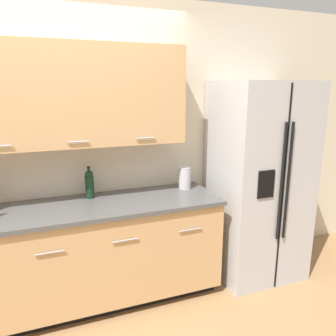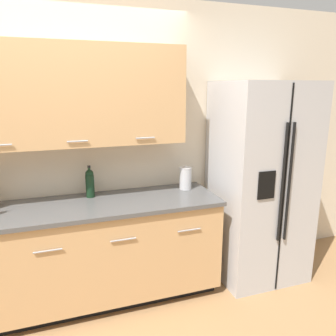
{
  "view_description": "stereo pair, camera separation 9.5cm",
  "coord_description": "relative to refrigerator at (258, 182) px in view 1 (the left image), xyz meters",
  "views": [
    {
      "loc": [
        -0.02,
        -1.86,
        1.83
      ],
      "look_at": [
        0.96,
        0.74,
        1.15
      ],
      "focal_mm": 35.0,
      "sensor_mm": 36.0,
      "label": 1
    },
    {
      "loc": [
        0.07,
        -1.89,
        1.83
      ],
      "look_at": [
        0.96,
        0.74,
        1.15
      ],
      "focal_mm": 35.0,
      "sensor_mm": 36.0,
      "label": 2
    }
  ],
  "objects": [
    {
      "name": "wall_back",
      "position": [
        -1.82,
        0.35,
        0.48
      ],
      "size": [
        10.0,
        0.39,
        2.6
      ],
      "color": "beige",
      "rests_on": "ground_plane"
    },
    {
      "name": "counter_unit",
      "position": [
        -1.67,
        0.05,
        -0.49
      ],
      "size": [
        2.32,
        0.64,
        0.9
      ],
      "color": "black",
      "rests_on": "ground_plane"
    },
    {
      "name": "refrigerator",
      "position": [
        0.0,
        0.0,
        0.0
      ],
      "size": [
        0.83,
        0.75,
        1.89
      ],
      "color": "#B2B2B5",
      "rests_on": "ground_plane"
    },
    {
      "name": "wine_bottle",
      "position": [
        -1.58,
        0.23,
        0.08
      ],
      "size": [
        0.07,
        0.07,
        0.28
      ],
      "color": "black",
      "rests_on": "counter_unit"
    },
    {
      "name": "steel_canister",
      "position": [
        -0.7,
        0.18,
        0.06
      ],
      "size": [
        0.12,
        0.12,
        0.23
      ],
      "color": "#B7B7BA",
      "rests_on": "counter_unit"
    }
  ]
}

